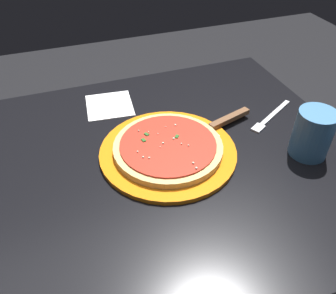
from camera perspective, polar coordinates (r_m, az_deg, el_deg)
restaurant_table at (r=0.94m, az=1.91°, el=-8.56°), size 0.84×0.80×0.75m
serving_plate at (r=0.82m, az=0.00°, el=-0.77°), size 0.32×0.32×0.01m
pizza at (r=0.81m, az=-0.00°, el=0.04°), size 0.26×0.26×0.02m
pizza_server at (r=0.90m, az=8.18°, el=3.66°), size 0.22×0.11×0.01m
cup_tall_drink at (r=0.86m, az=22.60°, el=2.04°), size 0.09×0.09×0.11m
napkin_folded_right at (r=1.01m, az=-9.56°, el=6.75°), size 0.14×0.15×0.00m
fork at (r=0.98m, az=16.34°, el=4.68°), size 0.17×0.11×0.00m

